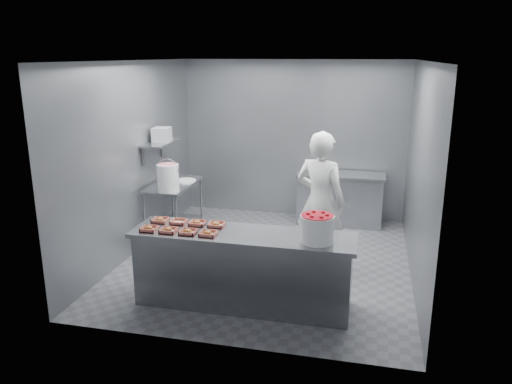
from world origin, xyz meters
TOP-DOWN VIEW (x-y plane):
  - floor at (0.00, 0.00)m, footprint 4.50×4.50m
  - ceiling at (0.00, 0.00)m, footprint 4.50×4.50m
  - wall_back at (0.00, 2.25)m, footprint 4.00×0.04m
  - wall_left at (-2.00, 0.00)m, footprint 0.04×4.50m
  - wall_right at (2.00, 0.00)m, footprint 0.04×4.50m
  - service_counter at (0.00, -1.35)m, footprint 2.60×0.70m
  - prep_table at (-1.65, 0.60)m, footprint 0.60×1.20m
  - back_counter at (0.90, 1.90)m, footprint 1.50×0.60m
  - wall_shelf at (-1.82, 0.60)m, footprint 0.35×0.90m
  - tray_0 at (-1.09, -1.51)m, footprint 0.19×0.18m
  - tray_1 at (-0.85, -1.51)m, footprint 0.19×0.18m
  - tray_2 at (-0.61, -1.51)m, footprint 0.19×0.18m
  - tray_3 at (-0.37, -1.51)m, footprint 0.19×0.18m
  - tray_4 at (-1.09, -1.19)m, footprint 0.19×0.18m
  - tray_5 at (-0.85, -1.19)m, footprint 0.19×0.18m
  - tray_6 at (-0.61, -1.19)m, footprint 0.19×0.18m
  - tray_7 at (-0.37, -1.19)m, footprint 0.19×0.18m
  - worker at (0.75, -0.11)m, footprint 0.81×0.67m
  - strawberry_tub at (0.86, -1.43)m, footprint 0.37×0.37m
  - glaze_bucket at (-1.54, 0.16)m, footprint 0.34×0.32m
  - bucket_lid at (-1.51, 0.77)m, footprint 0.44×0.44m
  - rag at (-1.71, 0.70)m, footprint 0.16×0.15m
  - appliance at (-1.82, 0.63)m, footprint 0.28×0.32m
  - paper_stack at (0.61, 1.90)m, footprint 0.32×0.26m

SIDE VIEW (x-z plane):
  - floor at x=0.00m, z-range 0.00..0.00m
  - back_counter at x=0.90m, z-range 0.00..0.90m
  - service_counter at x=0.00m, z-range 0.00..0.90m
  - prep_table at x=-1.65m, z-range 0.14..1.04m
  - rag at x=-1.71m, z-range 0.90..0.92m
  - bucket_lid at x=-1.51m, z-range 0.90..0.93m
  - tray_5 at x=-0.85m, z-range 0.90..0.94m
  - tray_0 at x=-1.09m, z-range 0.89..0.95m
  - tray_1 at x=-0.85m, z-range 0.89..0.95m
  - tray_2 at x=-0.61m, z-range 0.89..0.95m
  - tray_3 at x=-0.37m, z-range 0.89..0.95m
  - tray_4 at x=-1.09m, z-range 0.89..0.95m
  - tray_6 at x=-0.61m, z-range 0.89..0.95m
  - tray_7 at x=-0.37m, z-range 0.89..0.95m
  - paper_stack at x=0.61m, z-range 0.90..0.96m
  - worker at x=0.75m, z-range 0.00..1.92m
  - strawberry_tub at x=0.86m, z-range 0.91..1.22m
  - glaze_bucket at x=-1.54m, z-range 0.87..1.36m
  - wall_back at x=0.00m, z-range 0.00..2.80m
  - wall_left at x=-2.00m, z-range 0.00..2.80m
  - wall_right at x=2.00m, z-range 0.00..2.80m
  - wall_shelf at x=-1.82m, z-range 1.54..1.56m
  - appliance at x=-1.82m, z-range 1.56..1.78m
  - ceiling at x=0.00m, z-range 2.80..2.80m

